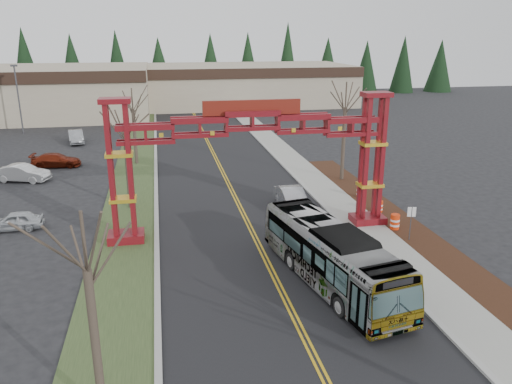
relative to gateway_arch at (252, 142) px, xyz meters
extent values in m
cube|color=black|center=(0.00, 7.00, -5.97)|extent=(12.00, 110.00, 0.02)
cube|color=gold|center=(-0.12, 7.00, -5.96)|extent=(0.12, 100.00, 0.01)
cube|color=gold|center=(0.12, 7.00, -5.96)|extent=(0.12, 100.00, 0.01)
cube|color=#A4A49F|center=(6.15, 7.00, -5.91)|extent=(0.30, 110.00, 0.15)
cube|color=gray|center=(7.60, 7.00, -5.91)|extent=(2.60, 110.00, 0.14)
cube|color=black|center=(10.20, -8.00, -5.92)|extent=(2.60, 50.00, 0.12)
cube|color=#304321|center=(-8.00, 7.00, -5.94)|extent=(4.00, 110.00, 0.08)
cube|color=#A4A49F|center=(-6.15, 7.00, -5.91)|extent=(0.30, 110.00, 0.15)
cube|color=#5F0C17|center=(-8.00, 0.00, -5.68)|extent=(2.20, 1.60, 0.60)
cube|color=#5F0C17|center=(-8.55, -0.35, -1.38)|extent=(0.28, 0.28, 8.00)
cube|color=#5F0C17|center=(-7.45, -0.35, -1.38)|extent=(0.28, 0.28, 8.00)
cube|color=#5F0C17|center=(-8.55, 0.35, -1.38)|extent=(0.28, 0.28, 8.00)
cube|color=#5F0C17|center=(-7.45, 0.35, -1.38)|extent=(0.28, 0.28, 8.00)
cube|color=gold|center=(-8.00, 0.00, -3.18)|extent=(1.60, 1.10, 0.22)
cube|color=gold|center=(-8.00, 0.00, -0.38)|extent=(1.60, 1.10, 0.22)
cube|color=#5F0C17|center=(-8.00, 0.00, 2.77)|extent=(1.80, 1.20, 0.30)
cube|color=#5F0C17|center=(8.00, 0.00, -5.68)|extent=(2.20, 1.60, 0.60)
cube|color=#5F0C17|center=(7.45, -0.35, -1.38)|extent=(0.28, 0.28, 8.00)
cube|color=#5F0C17|center=(8.55, -0.35, -1.38)|extent=(0.28, 0.28, 8.00)
cube|color=#5F0C17|center=(7.45, 0.35, -1.38)|extent=(0.28, 0.28, 8.00)
cube|color=#5F0C17|center=(8.55, 0.35, -1.38)|extent=(0.28, 0.28, 8.00)
cube|color=gold|center=(8.00, 0.00, -3.18)|extent=(1.60, 1.10, 0.22)
cube|color=gold|center=(8.00, 0.00, -0.38)|extent=(1.60, 1.10, 0.22)
cube|color=#5F0C17|center=(8.00, 0.00, 2.77)|extent=(1.80, 1.20, 0.30)
cube|color=#5F0C17|center=(0.00, 0.00, 1.52)|extent=(16.00, 0.90, 1.00)
cube|color=#5F0C17|center=(0.00, 0.00, 0.62)|extent=(16.00, 0.90, 0.60)
cube|color=maroon|center=(0.00, 0.00, 2.17)|extent=(6.00, 0.25, 0.90)
cube|color=tan|center=(10.00, 62.00, -2.48)|extent=(38.00, 20.00, 7.00)
cube|color=black|center=(10.00, 51.90, 0.22)|extent=(38.00, 0.40, 1.60)
cone|color=black|center=(-29.50, 74.00, 0.52)|extent=(5.60, 5.60, 13.00)
cylinder|color=#382D26|center=(-29.50, 74.00, -5.18)|extent=(0.80, 0.80, 1.60)
cone|color=black|center=(-21.00, 74.00, 0.52)|extent=(5.60, 5.60, 13.00)
cylinder|color=#382D26|center=(-21.00, 74.00, -5.18)|extent=(0.80, 0.80, 1.60)
cone|color=black|center=(-12.50, 74.00, 0.52)|extent=(5.60, 5.60, 13.00)
cylinder|color=#382D26|center=(-12.50, 74.00, -5.18)|extent=(0.80, 0.80, 1.60)
cone|color=black|center=(-4.00, 74.00, 0.52)|extent=(5.60, 5.60, 13.00)
cylinder|color=#382D26|center=(-4.00, 74.00, -5.18)|extent=(0.80, 0.80, 1.60)
cone|color=black|center=(4.50, 74.00, 0.52)|extent=(5.60, 5.60, 13.00)
cylinder|color=#382D26|center=(4.50, 74.00, -5.18)|extent=(0.80, 0.80, 1.60)
cone|color=black|center=(13.00, 74.00, 0.52)|extent=(5.60, 5.60, 13.00)
cylinder|color=#382D26|center=(13.00, 74.00, -5.18)|extent=(0.80, 0.80, 1.60)
cone|color=black|center=(21.50, 74.00, 0.52)|extent=(5.60, 5.60, 13.00)
cylinder|color=#382D26|center=(21.50, 74.00, -5.18)|extent=(0.80, 0.80, 1.60)
cone|color=black|center=(30.00, 74.00, 0.52)|extent=(5.60, 5.60, 13.00)
cylinder|color=#382D26|center=(30.00, 74.00, -5.18)|extent=(0.80, 0.80, 1.60)
cone|color=black|center=(38.50, 74.00, 0.52)|extent=(5.60, 5.60, 13.00)
cylinder|color=#382D26|center=(38.50, 74.00, -5.18)|extent=(0.80, 0.80, 1.60)
cone|color=black|center=(47.00, 74.00, 0.52)|extent=(5.60, 5.60, 13.00)
cylinder|color=#382D26|center=(47.00, 74.00, -5.18)|extent=(0.80, 0.80, 1.60)
cone|color=black|center=(55.50, 74.00, 0.52)|extent=(5.60, 5.60, 13.00)
cylinder|color=#382D26|center=(55.50, 74.00, -5.18)|extent=(0.80, 0.80, 1.60)
imported|color=#A6A9AE|center=(2.68, -7.63, -4.41)|extent=(4.69, 11.57, 3.14)
imported|color=#A5A8AD|center=(3.75, 4.00, -5.21)|extent=(1.76, 4.73, 1.55)
imported|color=silver|center=(-15.33, 3.46, -5.37)|extent=(3.63, 1.51, 1.23)
imported|color=white|center=(-17.58, 15.43, -5.23)|extent=(4.87, 2.94, 1.51)
imported|color=maroon|center=(-15.63, 20.16, -5.31)|extent=(4.73, 2.19, 1.34)
imported|color=#929599|center=(-15.37, 31.45, -5.23)|extent=(2.45, 4.80, 1.51)
cylinder|color=#382D26|center=(-8.00, -15.19, -3.23)|extent=(0.29, 0.29, 5.50)
cylinder|color=#382D26|center=(-8.00, -15.19, 0.43)|extent=(0.11, 0.11, 2.01)
cylinder|color=#382D26|center=(-8.00, 6.38, -3.12)|extent=(0.35, 0.35, 5.72)
cylinder|color=#382D26|center=(-8.00, 6.38, 0.82)|extent=(0.13, 0.13, 2.37)
cylinder|color=#382D26|center=(-8.00, 19.82, -3.30)|extent=(0.32, 0.32, 5.36)
cylinder|color=#382D26|center=(-8.00, 19.82, 0.38)|extent=(0.12, 0.12, 2.19)
cylinder|color=#382D26|center=(10.00, 10.42, -2.77)|extent=(0.33, 0.33, 6.43)
cylinder|color=#382D26|center=(10.00, 10.42, 1.46)|extent=(0.12, 0.12, 2.24)
cylinder|color=#3F3F44|center=(-22.97, 38.77, -1.73)|extent=(0.19, 0.19, 8.51)
cube|color=#3F3F44|center=(-22.97, 38.77, 2.62)|extent=(0.76, 0.38, 0.24)
cylinder|color=#3F3F44|center=(9.35, -3.34, -4.85)|extent=(0.06, 0.06, 2.27)
cube|color=white|center=(9.35, -3.34, -4.03)|extent=(0.51, 0.15, 0.62)
cylinder|color=#F3370D|center=(9.27, -1.47, -5.42)|extent=(0.58, 0.58, 1.12)
cylinder|color=white|center=(9.27, -1.47, -5.26)|extent=(0.60, 0.60, 0.13)
cylinder|color=white|center=(9.27, -1.47, -5.59)|extent=(0.60, 0.60, 0.13)
cylinder|color=#F3370D|center=(9.67, 1.83, -5.51)|extent=(0.49, 0.49, 0.94)
cylinder|color=white|center=(9.67, 1.83, -5.37)|extent=(0.51, 0.51, 0.11)
cylinder|color=white|center=(9.67, 1.83, -5.65)|extent=(0.51, 0.51, 0.11)
cylinder|color=#F3370D|center=(9.63, 5.33, -5.48)|extent=(0.53, 0.53, 1.01)
cylinder|color=white|center=(9.63, 5.33, -5.33)|extent=(0.55, 0.55, 0.12)
cylinder|color=white|center=(9.63, 5.33, -5.63)|extent=(0.55, 0.55, 0.12)
camera|label=1|loc=(-5.56, -29.77, 6.43)|focal=35.00mm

